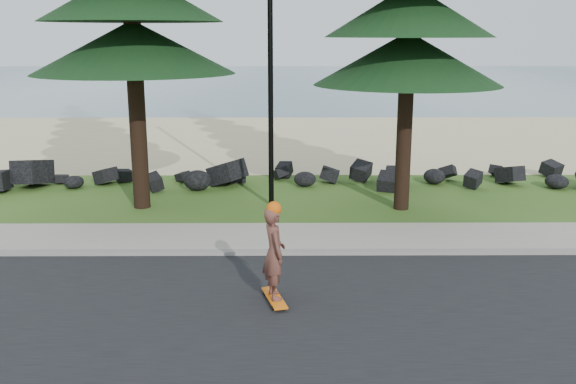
# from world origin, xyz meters

# --- Properties ---
(ground) EXTENTS (160.00, 160.00, 0.00)m
(ground) POSITION_xyz_m (0.00, 0.00, 0.00)
(ground) COLOR #32541A
(ground) RESTS_ON ground
(road) EXTENTS (160.00, 7.00, 0.02)m
(road) POSITION_xyz_m (0.00, -4.50, 0.01)
(road) COLOR black
(road) RESTS_ON ground
(kerb) EXTENTS (160.00, 0.20, 0.10)m
(kerb) POSITION_xyz_m (0.00, -0.90, 0.05)
(kerb) COLOR gray
(kerb) RESTS_ON ground
(sidewalk) EXTENTS (160.00, 2.00, 0.08)m
(sidewalk) POSITION_xyz_m (0.00, 0.20, 0.04)
(sidewalk) COLOR gray
(sidewalk) RESTS_ON ground
(beach_sand) EXTENTS (160.00, 15.00, 0.01)m
(beach_sand) POSITION_xyz_m (0.00, 14.50, 0.01)
(beach_sand) COLOR beige
(beach_sand) RESTS_ON ground
(ocean) EXTENTS (160.00, 58.00, 0.01)m
(ocean) POSITION_xyz_m (0.00, 51.00, 0.00)
(ocean) COLOR #3B6072
(ocean) RESTS_ON ground
(seawall_boulders) EXTENTS (60.00, 2.40, 1.10)m
(seawall_boulders) POSITION_xyz_m (0.00, 5.60, 0.00)
(seawall_boulders) COLOR black
(seawall_boulders) RESTS_ON ground
(lamp_post) EXTENTS (0.25, 0.14, 8.14)m
(lamp_post) POSITION_xyz_m (0.00, 3.20, 4.13)
(lamp_post) COLOR black
(lamp_post) RESTS_ON ground
(skateboarder) EXTENTS (0.53, 1.00, 1.82)m
(skateboarder) POSITION_xyz_m (0.17, -3.40, 0.92)
(skateboarder) COLOR orange
(skateboarder) RESTS_ON ground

